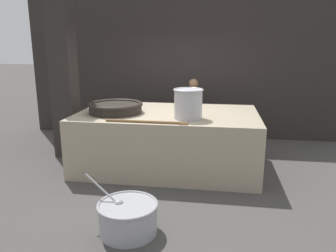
# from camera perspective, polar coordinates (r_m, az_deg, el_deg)

# --- Properties ---
(ground_plane) EXTENTS (60.00, 60.00, 0.00)m
(ground_plane) POSITION_cam_1_polar(r_m,az_deg,el_deg) (6.10, 0.00, -6.90)
(ground_plane) COLOR #474442
(back_wall) EXTENTS (7.49, 0.24, 3.42)m
(back_wall) POSITION_cam_1_polar(r_m,az_deg,el_deg) (7.92, 2.51, 10.57)
(back_wall) COLOR #2D2826
(back_wall) RESTS_ON ground_plane
(support_pillar) EXTENTS (0.42, 0.42, 3.42)m
(support_pillar) POSITION_cam_1_polar(r_m,az_deg,el_deg) (6.68, -17.76, 9.31)
(support_pillar) COLOR #2D2826
(support_pillar) RESTS_ON ground_plane
(hearth_platform) EXTENTS (3.16, 1.93, 1.01)m
(hearth_platform) POSITION_cam_1_polar(r_m,az_deg,el_deg) (5.94, 0.00, -2.36)
(hearth_platform) COLOR tan
(hearth_platform) RESTS_ON ground_plane
(giant_wok_near) EXTENTS (0.95, 0.95, 0.19)m
(giant_wok_near) POSITION_cam_1_polar(r_m,az_deg,el_deg) (5.83, -9.12, 3.24)
(giant_wok_near) COLOR black
(giant_wok_near) RESTS_ON hearth_platform
(stock_pot) EXTENTS (0.49, 0.49, 0.48)m
(stock_pot) POSITION_cam_1_polar(r_m,az_deg,el_deg) (5.29, 3.54, 3.98)
(stock_pot) COLOR #B7B7BC
(stock_pot) RESTS_ON hearth_platform
(stirring_paddle) EXTENTS (1.29, 0.10, 0.04)m
(stirring_paddle) POSITION_cam_1_polar(r_m,az_deg,el_deg) (5.01, -3.17, 0.71)
(stirring_paddle) COLOR brown
(stirring_paddle) RESTS_ON hearth_platform
(cook) EXTENTS (0.38, 0.57, 1.47)m
(cook) POSITION_cam_1_polar(r_m,az_deg,el_deg) (7.14, 4.31, 2.81)
(cook) COLOR brown
(cook) RESTS_ON ground_plane
(prep_bowl_vegetables) EXTENTS (0.93, 0.72, 0.66)m
(prep_bowl_vegetables) POSITION_cam_1_polar(r_m,az_deg,el_deg) (4.03, -7.01, -15.34)
(prep_bowl_vegetables) COLOR #9E9EA3
(prep_bowl_vegetables) RESTS_ON ground_plane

